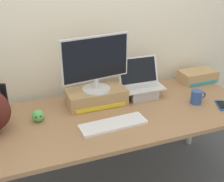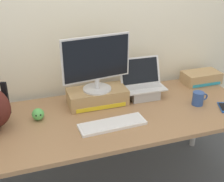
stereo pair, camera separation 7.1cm
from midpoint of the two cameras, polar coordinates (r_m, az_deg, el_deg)
back_wall at (r=2.32m, az=-3.20°, el=13.91°), size 7.00×0.10×2.60m
desk at (r=2.09m, az=0.97°, el=-5.93°), size 2.07×0.82×0.73m
toner_box_yellow at (r=2.18m, az=-1.97°, el=-1.12°), size 0.44×0.22×0.12m
desktop_monitor at (r=2.07m, az=-2.07°, el=5.54°), size 0.51×0.21×0.41m
open_laptop at (r=2.30m, az=6.84°, el=0.47°), size 0.34×0.23×0.30m
external_keyboard at (r=1.93m, az=1.13°, el=-6.54°), size 0.45×0.16×0.02m
coffee_mug at (r=2.27m, az=17.46°, el=-1.40°), size 0.13×0.08×0.10m
cell_phone at (r=2.30m, az=22.00°, el=-3.02°), size 0.12×0.17×0.01m
plush_toy at (r=2.03m, az=-13.37°, el=-4.47°), size 0.08×0.08×0.08m
toner_box_cyan at (r=2.67m, az=17.83°, el=2.56°), size 0.32×0.18×0.10m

